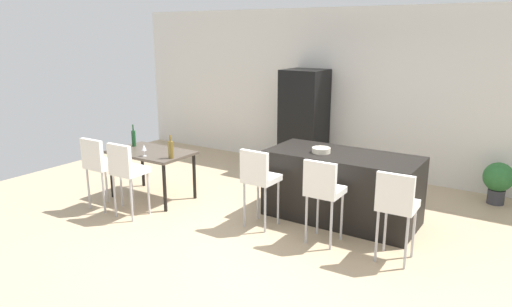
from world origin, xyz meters
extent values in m
plane|color=tan|center=(0.00, 0.00, 0.00)|extent=(10.00, 10.00, 0.00)
cube|color=silver|center=(0.00, 2.89, 1.45)|extent=(10.00, 0.12, 2.90)
cube|color=black|center=(0.55, 0.63, 0.46)|extent=(2.00, 0.91, 0.92)
cube|color=white|center=(-0.24, -0.14, 0.65)|extent=(0.41, 0.41, 0.08)
cube|color=white|center=(-0.24, -0.31, 0.87)|extent=(0.40, 0.07, 0.36)
cylinder|color=#B2B2B7|center=(-0.40, 0.02, 0.30)|extent=(0.03, 0.03, 0.61)
cylinder|color=#B2B2B7|center=(-0.08, 0.01, 0.30)|extent=(0.03, 0.03, 0.61)
cylinder|color=#B2B2B7|center=(-0.40, -0.30, 0.30)|extent=(0.03, 0.03, 0.61)
cylinder|color=#B2B2B7|center=(-0.08, -0.31, 0.30)|extent=(0.03, 0.03, 0.61)
cube|color=white|center=(0.66, -0.14, 0.65)|extent=(0.40, 0.40, 0.08)
cube|color=white|center=(0.66, -0.31, 0.87)|extent=(0.40, 0.06, 0.36)
cylinder|color=#B2B2B7|center=(0.49, 0.02, 0.30)|extent=(0.03, 0.03, 0.61)
cylinder|color=#B2B2B7|center=(0.81, 0.02, 0.30)|extent=(0.03, 0.03, 0.61)
cylinder|color=#B2B2B7|center=(0.50, -0.30, 0.30)|extent=(0.03, 0.03, 0.61)
cylinder|color=#B2B2B7|center=(0.82, -0.30, 0.30)|extent=(0.03, 0.03, 0.61)
cube|color=white|center=(1.52, -0.14, 0.65)|extent=(0.41, 0.41, 0.08)
cube|color=white|center=(1.52, -0.31, 0.87)|extent=(0.40, 0.07, 0.36)
cylinder|color=#B2B2B7|center=(1.36, 0.01, 0.30)|extent=(0.03, 0.03, 0.61)
cylinder|color=#B2B2B7|center=(1.68, 0.02, 0.30)|extent=(0.03, 0.03, 0.61)
cylinder|color=#B2B2B7|center=(1.36, -0.31, 0.30)|extent=(0.03, 0.03, 0.61)
cylinder|color=#B2B2B7|center=(1.68, -0.30, 0.30)|extent=(0.03, 0.03, 0.61)
cube|color=#4C4238|center=(-2.21, -0.14, 0.72)|extent=(1.23, 0.76, 0.04)
cylinder|color=black|center=(-2.76, 0.18, 0.35)|extent=(0.05, 0.05, 0.70)
cylinder|color=black|center=(-1.65, 0.18, 0.35)|extent=(0.05, 0.05, 0.70)
cylinder|color=black|center=(-2.76, -0.46, 0.35)|extent=(0.05, 0.05, 0.70)
cylinder|color=black|center=(-1.65, -0.46, 0.35)|extent=(0.05, 0.05, 0.70)
cube|color=white|center=(-2.48, -0.82, 0.65)|extent=(0.41, 0.41, 0.08)
cube|color=white|center=(-2.48, -0.99, 0.87)|extent=(0.40, 0.07, 0.36)
cylinder|color=#B2B2B7|center=(-2.65, -0.66, 0.30)|extent=(0.03, 0.03, 0.61)
cylinder|color=#B2B2B7|center=(-2.33, -0.66, 0.30)|extent=(0.03, 0.03, 0.61)
cylinder|color=#B2B2B7|center=(-2.64, -0.98, 0.30)|extent=(0.03, 0.03, 0.61)
cylinder|color=#B2B2B7|center=(-2.32, -0.98, 0.30)|extent=(0.03, 0.03, 0.61)
cube|color=white|center=(-1.93, -0.82, 0.65)|extent=(0.41, 0.41, 0.08)
cube|color=white|center=(-1.93, -0.99, 0.87)|extent=(0.40, 0.07, 0.36)
cylinder|color=#B2B2B7|center=(-2.09, -0.67, 0.30)|extent=(0.03, 0.03, 0.61)
cylinder|color=#B2B2B7|center=(-1.77, -0.66, 0.30)|extent=(0.03, 0.03, 0.61)
cylinder|color=#B2B2B7|center=(-2.09, -0.99, 0.30)|extent=(0.03, 0.03, 0.61)
cylinder|color=#B2B2B7|center=(-1.77, -0.98, 0.30)|extent=(0.03, 0.03, 0.61)
cylinder|color=brown|center=(-1.68, -0.28, 0.86)|extent=(0.08, 0.08, 0.25)
cylinder|color=brown|center=(-1.68, -0.28, 1.03)|extent=(0.03, 0.03, 0.09)
cylinder|color=#194723|center=(-2.66, -0.06, 0.86)|extent=(0.06, 0.06, 0.25)
cylinder|color=#194723|center=(-2.66, -0.06, 1.04)|extent=(0.02, 0.02, 0.10)
cylinder|color=silver|center=(-2.08, -0.41, 0.74)|extent=(0.06, 0.06, 0.00)
cylinder|color=silver|center=(-2.08, -0.41, 0.78)|extent=(0.01, 0.01, 0.08)
cone|color=silver|center=(-2.08, -0.41, 0.87)|extent=(0.07, 0.07, 0.09)
cube|color=black|center=(-0.97, 2.45, 0.92)|extent=(0.72, 0.68, 1.84)
cylinder|color=beige|center=(0.28, 0.53, 0.96)|extent=(0.25, 0.25, 0.07)
cylinder|color=#38383D|center=(2.26, 2.44, 0.11)|extent=(0.24, 0.24, 0.22)
sphere|color=#2D6B33|center=(2.26, 2.44, 0.41)|extent=(0.43, 0.43, 0.43)
camera|label=1|loc=(2.82, -5.01, 2.49)|focal=32.81mm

